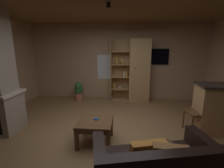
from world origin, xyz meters
TOP-DOWN VIEW (x-y plane):
  - floor at (0.00, 0.00)m, footprint 6.20×5.31m
  - wall_back at (0.00, 2.68)m, footprint 6.32×0.06m
  - ceiling at (0.00, 0.00)m, footprint 6.20×5.31m
  - window_pane_back at (-0.36, 2.65)m, footprint 0.74×0.01m
  - bookshelf_cabinet at (0.68, 2.41)m, footprint 1.33×0.41m
  - coffee_table at (-0.27, -0.29)m, footprint 0.66×0.66m
  - table_book_0 at (-0.26, -0.23)m, footprint 0.11×0.10m
  - dining_chair at (1.96, 0.33)m, footprint 0.48×0.48m
  - potted_floor_plant at (-1.37, 2.30)m, footprint 0.32×0.33m
  - wall_mounted_tv at (1.29, 2.62)m, footprint 0.97×0.06m
  - track_light_spot_1 at (-0.02, -0.10)m, footprint 0.07×0.07m

SIDE VIEW (x-z plane):
  - floor at x=0.00m, z-range -0.02..0.00m
  - potted_floor_plant at x=-1.37m, z-range 0.01..0.66m
  - coffee_table at x=-0.27m, z-range 0.14..0.61m
  - table_book_0 at x=-0.26m, z-range 0.47..0.49m
  - dining_chair at x=1.96m, z-range 0.07..0.99m
  - bookshelf_cabinet at x=0.68m, z-range -0.01..2.14m
  - window_pane_back at x=-0.36m, z-range 0.72..1.60m
  - wall_back at x=0.00m, z-range 0.00..2.66m
  - wall_mounted_tv at x=1.29m, z-range 1.27..1.82m
  - track_light_spot_1 at x=-0.02m, z-range 2.55..2.64m
  - ceiling at x=0.00m, z-range 2.66..2.68m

